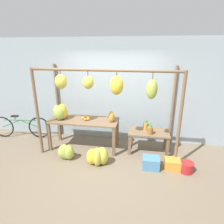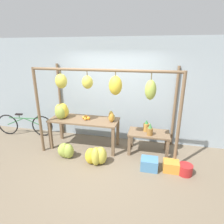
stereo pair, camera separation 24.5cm
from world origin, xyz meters
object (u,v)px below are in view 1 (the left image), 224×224
object	(u,v)px
banana_pile_ground_right	(98,156)
fruit_crate_purple	(172,164)
fruit_crate_white	(151,163)
papaya_pile	(111,117)
blue_bucket	(186,167)
parked_bicycle	(21,127)
banana_pile_on_table	(60,112)
pineapple_cluster	(148,127)
orange_pile	(86,118)
banana_pile_ground_left	(66,152)

from	to	relation	value
banana_pile_ground_right	fruit_crate_purple	size ratio (longest dim) A/B	1.78
fruit_crate_white	papaya_pile	distance (m)	1.41
banana_pile_ground_right	papaya_pile	world-z (taller)	papaya_pile
blue_bucket	parked_bicycle	distance (m)	4.58
fruit_crate_white	parked_bicycle	size ratio (longest dim) A/B	0.21
blue_bucket	fruit_crate_purple	distance (m)	0.29
fruit_crate_white	banana_pile_ground_right	bearing A→B (deg)	-177.12
banana_pile_ground_right	fruit_crate_purple	distance (m)	1.65
banana_pile_on_table	banana_pile_ground_right	distance (m)	1.51
blue_bucket	parked_bicycle	size ratio (longest dim) A/B	0.17
parked_bicycle	papaya_pile	size ratio (longest dim) A/B	6.17
parked_bicycle	fruit_crate_white	bearing A→B (deg)	-13.48
pineapple_cluster	fruit_crate_purple	bearing A→B (deg)	-49.01
pineapple_cluster	banana_pile_ground_right	bearing A→B (deg)	-146.24
orange_pile	pineapple_cluster	world-z (taller)	orange_pile
pineapple_cluster	banana_pile_ground_right	distance (m)	1.41
parked_bicycle	papaya_pile	bearing A→B (deg)	-5.79
pineapple_cluster	fruit_crate_purple	distance (m)	1.01
banana_pile_on_table	fruit_crate_purple	size ratio (longest dim) A/B	1.49
banana_pile_ground_left	parked_bicycle	bearing A→B (deg)	153.52
fruit_crate_white	fruit_crate_purple	bearing A→B (deg)	5.06
blue_bucket	parked_bicycle	xyz separation A→B (m)	(-4.48, 0.91, 0.23)
banana_pile_ground_left	parked_bicycle	size ratio (longest dim) A/B	0.27
fruit_crate_white	blue_bucket	distance (m)	0.74
banana_pile_on_table	fruit_crate_purple	distance (m)	2.95
fruit_crate_white	blue_bucket	size ratio (longest dim) A/B	1.23
pineapple_cluster	orange_pile	bearing A→B (deg)	-178.49
parked_bicycle	banana_pile_on_table	bearing A→B (deg)	-11.97
pineapple_cluster	fruit_crate_white	size ratio (longest dim) A/B	0.98
pineapple_cluster	fruit_crate_white	xyz separation A→B (m)	(0.09, -0.67, -0.56)
fruit_crate_purple	pineapple_cluster	bearing A→B (deg)	130.99
banana_pile_ground_left	fruit_crate_white	distance (m)	1.99
banana_pile_on_table	orange_pile	xyz separation A→B (m)	(0.66, 0.04, -0.13)
banana_pile_on_table	banana_pile_ground_left	world-z (taller)	banana_pile_on_table
orange_pile	blue_bucket	size ratio (longest dim) A/B	0.75
pineapple_cluster	blue_bucket	bearing A→B (deg)	-39.35
banana_pile_on_table	papaya_pile	bearing A→B (deg)	1.00
blue_bucket	fruit_crate_white	bearing A→B (deg)	179.12
orange_pile	blue_bucket	distance (m)	2.59
banana_pile_ground_left	blue_bucket	bearing A→B (deg)	-0.72
orange_pile	papaya_pile	distance (m)	0.67
fruit_crate_white	papaya_pile	size ratio (longest dim) A/B	1.31
banana_pile_on_table	banana_pile_ground_right	xyz separation A→B (m)	(1.13, -0.65, -0.76)
banana_pile_ground_left	fruit_crate_purple	distance (m)	2.44
blue_bucket	papaya_pile	distance (m)	2.01
banana_pile_on_table	fruit_crate_purple	xyz separation A→B (m)	(2.77, -0.55, -0.85)
orange_pile	parked_bicycle	bearing A→B (deg)	172.77
papaya_pile	banana_pile_ground_left	bearing A→B (deg)	-149.07
papaya_pile	parked_bicycle	bearing A→B (deg)	174.21
banana_pile_ground_left	fruit_crate_white	bearing A→B (deg)	-0.66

